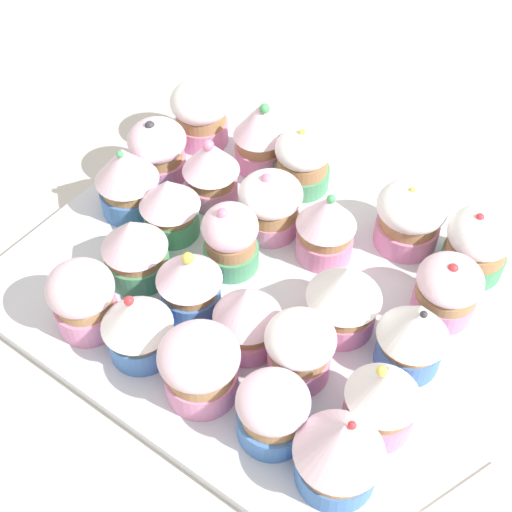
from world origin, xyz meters
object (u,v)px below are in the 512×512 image
Objects in this scene: cupcake_17 at (247,315)px; cupcake_0 at (478,243)px; cupcake_7 at (270,204)px; cupcake_21 at (273,411)px; cupcake_8 at (211,170)px; cupcake_10 at (413,334)px; cupcake_12 at (227,241)px; cupcake_16 at (300,349)px; cupcake_18 at (189,280)px; cupcake_22 at (200,366)px; cupcake_4 at (201,112)px; cupcake_6 at (326,226)px; cupcake_3 at (259,135)px; cupcake_1 at (410,216)px; cupcake_14 at (125,181)px; cupcake_15 at (383,396)px; cupcake_23 at (137,325)px; cupcake_13 at (170,205)px; baking_tray at (256,281)px; cupcake_24 at (83,298)px; cupcake_20 at (339,451)px; cupcake_19 at (135,248)px; cupcake_5 at (447,289)px; cupcake_2 at (303,161)px; cupcake_9 at (158,149)px.

cupcake_0 is at bearing -122.78° from cupcake_17.
cupcake_21 is at bearing 125.53° from cupcake_7.
cupcake_8 is at bearing -42.17° from cupcake_17.
cupcake_10 is 1.07× the size of cupcake_12.
cupcake_16 is 5.33cm from cupcake_17.
cupcake_16 is 0.87× the size of cupcake_18.
cupcake_22 is (5.46, 5.99, 0.03)cm from cupcake_16.
cupcake_0 is 0.98× the size of cupcake_4.
cupcake_3 is at bearing -28.69° from cupcake_6.
cupcake_16 is (-25.41, 18.98, -0.33)cm from cupcake_4.
cupcake_10 is at bearing 118.15° from cupcake_1.
cupcake_14 is 1.21× the size of cupcake_16.
cupcake_15 is at bearing 162.55° from cupcake_12.
cupcake_3 is 14.86cm from cupcake_12.
cupcake_13 is at bearing -60.57° from cupcake_23.
baking_tray is 5.62× the size of cupcake_18.
cupcake_17 reaches higher than cupcake_13.
cupcake_24 is at bearing 93.13° from cupcake_8.
cupcake_8 is at bearing -69.89° from cupcake_23.
cupcake_3 is 1.20× the size of cupcake_13.
cupcake_20 is (-16.16, 12.24, 4.67)cm from baking_tray.
cupcake_21 is at bearing 138.18° from cupcake_8.
cupcake_12 is at bearing -137.94° from cupcake_19.
cupcake_5 is 25.64cm from cupcake_8.
cupcake_10 reaches higher than cupcake_17.
cupcake_23 is (-5.96, 6.26, 0.13)cm from cupcake_19.
cupcake_5 is at bearing -145.35° from cupcake_18.
cupcake_23 is at bearing 118.15° from cupcake_4.
cupcake_10 is 1.12× the size of cupcake_17.
cupcake_23 is at bearing 1.58° from cupcake_21.
cupcake_18 reaches higher than cupcake_22.
cupcake_1 reaches higher than cupcake_5.
cupcake_5 is 0.85× the size of cupcake_6.
cupcake_9 is at bearing 29.85° from cupcake_2.
cupcake_17 is 0.97× the size of cupcake_23.
cupcake_16 is at bearing -159.57° from cupcake_24.
cupcake_6 is 1.26× the size of cupcake_21.
cupcake_7 is 9.58cm from cupcake_13.
cupcake_4 is (12.97, 0.39, 0.56)cm from cupcake_2.
cupcake_20 reaches higher than cupcake_1.
cupcake_5 is at bearing -135.07° from cupcake_23.
cupcake_0 is at bearing -102.62° from cupcake_21.
cupcake_6 is 18.25cm from cupcake_15.
cupcake_4 is 1.05× the size of cupcake_7.
cupcake_3 is 1.22× the size of cupcake_16.
cupcake_19 is at bearing -26.41° from cupcake_22.
cupcake_4 is at bearing -43.15° from cupcake_17.
cupcake_4 is at bearing -85.85° from cupcake_14.
cupcake_17 reaches higher than cupcake_22.
cupcake_8 is 0.97× the size of cupcake_20.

